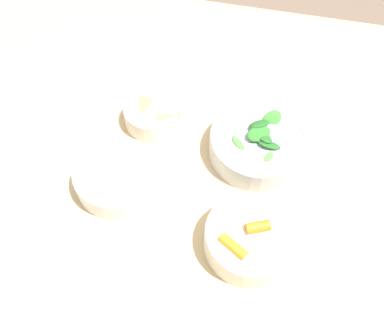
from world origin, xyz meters
TOP-DOWN VIEW (x-y plane):
  - ground_plane at (0.00, 0.00)m, footprint 10.00×10.00m
  - dining_table at (0.00, 0.00)m, footprint 1.12×1.09m
  - bowl_carrots at (-0.20, 0.13)m, footprint 0.16×0.16m
  - bowl_greens at (-0.19, -0.08)m, footprint 0.19×0.19m
  - bowl_beans_hotdog at (0.07, 0.06)m, footprint 0.16×0.16m
  - bowl_cookies at (0.05, -0.11)m, footprint 0.12×0.12m

SIDE VIEW (x-z plane):
  - ground_plane at x=0.00m, z-range 0.00..0.00m
  - dining_table at x=0.00m, z-range 0.28..1.03m
  - bowl_beans_hotdog at x=0.07m, z-range 0.75..0.81m
  - bowl_cookies at x=0.05m, z-range 0.76..0.81m
  - bowl_greens at x=-0.19m, z-range 0.75..0.83m
  - bowl_carrots at x=-0.20m, z-range 0.75..0.83m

